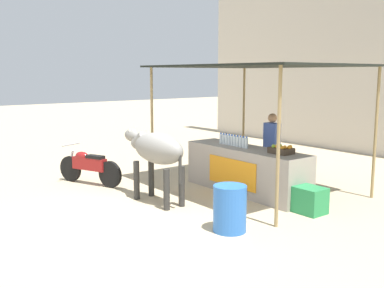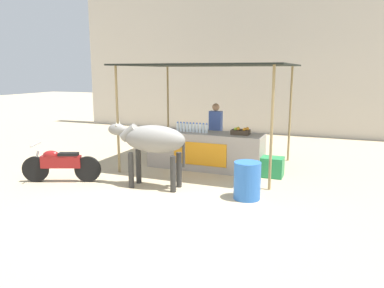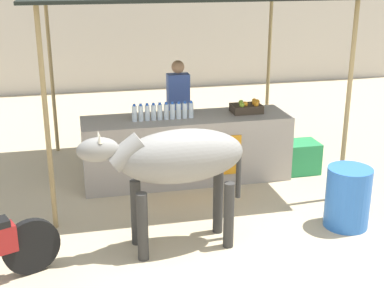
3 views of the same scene
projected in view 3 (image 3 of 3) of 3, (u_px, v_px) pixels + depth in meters
ground_plane at (229, 252)px, 5.96m from camera, size 60.00×60.00×0.00m
stall_counter at (187, 149)px, 7.83m from camera, size 3.00×0.82×0.96m
stall_awning at (182, 0)px, 7.43m from camera, size 4.20×3.20×2.69m
water_bottle_row at (163, 112)px, 7.52m from camera, size 0.88×0.07×0.25m
fruit_crate at (247, 107)px, 7.89m from camera, size 0.44×0.32×0.18m
vendor_behind_counter at (178, 111)px, 8.41m from camera, size 0.34×0.22×1.65m
cooler_box at (298, 157)px, 8.18m from camera, size 0.60×0.44×0.48m
water_barrel at (348, 197)px, 6.45m from camera, size 0.54×0.54×0.75m
cow at (176, 161)px, 5.78m from camera, size 1.83×0.61×1.44m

